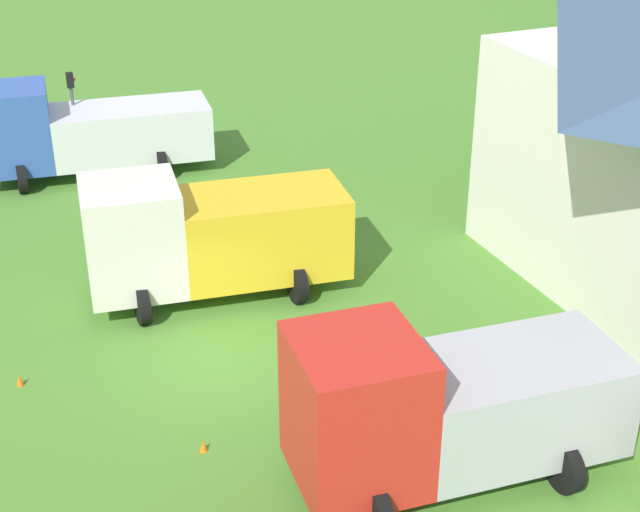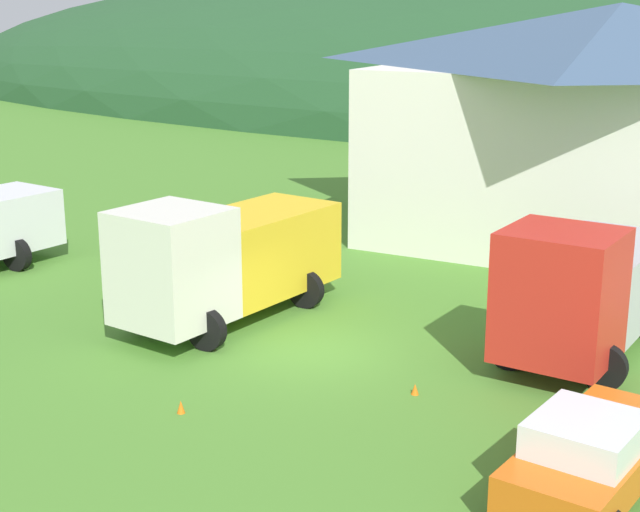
% 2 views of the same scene
% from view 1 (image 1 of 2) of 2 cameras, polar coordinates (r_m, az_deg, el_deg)
% --- Properties ---
extents(ground_plane, '(200.00, 200.00, 0.00)m').
position_cam_1_polar(ground_plane, '(23.75, -6.19, -6.56)').
color(ground_plane, '#4C842D').
extents(box_truck_blue, '(3.89, 8.31, 3.50)m').
position_cam_1_polar(box_truck_blue, '(35.26, -14.21, 7.44)').
color(box_truck_blue, '#3356AD').
rests_on(box_truck_blue, ground).
extents(heavy_rig_striped, '(3.89, 7.43, 3.56)m').
position_cam_1_polar(heavy_rig_striped, '(26.05, -6.95, 1.35)').
color(heavy_rig_striped, silver).
rests_on(heavy_rig_striped, ground).
extents(crane_truck_red, '(3.71, 7.07, 3.64)m').
position_cam_1_polar(crane_truck_red, '(19.25, 7.29, -8.98)').
color(crane_truck_red, red).
rests_on(crane_truck_red, ground).
extents(traffic_light_west, '(0.20, 0.32, 3.66)m').
position_cam_1_polar(traffic_light_west, '(35.78, -14.74, 8.60)').
color(traffic_light_west, '#4C4C51').
rests_on(traffic_light_west, ground).
extents(traffic_cone_near_pickup, '(0.36, 0.36, 0.52)m').
position_cam_1_polar(traffic_cone_near_pickup, '(21.04, -7.07, -11.66)').
color(traffic_cone_near_pickup, orange).
rests_on(traffic_cone_near_pickup, ground).
extents(traffic_cone_mid_row, '(0.36, 0.36, 0.59)m').
position_cam_1_polar(traffic_cone_mid_row, '(23.98, -17.74, -7.49)').
color(traffic_cone_mid_row, orange).
rests_on(traffic_cone_mid_row, ground).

